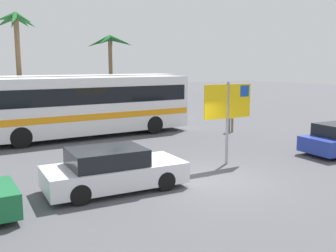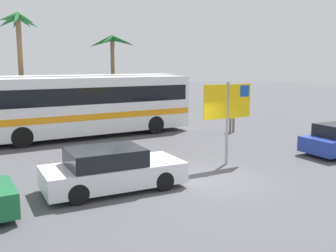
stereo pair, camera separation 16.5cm
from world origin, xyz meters
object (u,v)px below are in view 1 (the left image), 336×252
object	(u,v)px
bus_rear_coach	(92,97)
ferry_sign	(229,104)
pedestrian_crossing_lot	(231,116)
bus_front_coach	(85,104)
car_white	(113,170)

from	to	relation	value
bus_rear_coach	ferry_sign	bearing A→B (deg)	-86.79
pedestrian_crossing_lot	bus_front_coach	bearing A→B (deg)	106.47
bus_rear_coach	ferry_sign	distance (m)	12.47
bus_rear_coach	car_white	world-z (taller)	bus_rear_coach
bus_rear_coach	ferry_sign	world-z (taller)	ferry_sign
bus_rear_coach	pedestrian_crossing_lot	world-z (taller)	bus_rear_coach
ferry_sign	car_white	size ratio (longest dim) A/B	0.73
bus_rear_coach	pedestrian_crossing_lot	distance (m)	9.04
bus_rear_coach	car_white	size ratio (longest dim) A/B	2.61
ferry_sign	pedestrian_crossing_lot	size ratio (longest dim) A/B	2.01
bus_front_coach	bus_rear_coach	world-z (taller)	same
bus_front_coach	pedestrian_crossing_lot	xyz separation A→B (m)	(7.56, -3.05, -0.85)
pedestrian_crossing_lot	ferry_sign	bearing A→B (deg)	176.14
ferry_sign	pedestrian_crossing_lot	xyz separation A→B (m)	(4.92, 5.40, -1.39)
bus_rear_coach	ferry_sign	size ratio (longest dim) A/B	3.59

